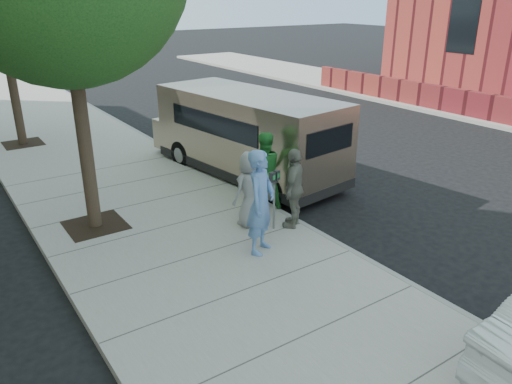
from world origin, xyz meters
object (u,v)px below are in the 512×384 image
parking_meter (274,188)px  person_green_shirt (264,171)px  person_officer (261,202)px  person_striped_polo (294,188)px  van (246,133)px  person_gray_shirt (250,189)px

parking_meter → person_green_shirt: 1.09m
person_officer → person_striped_polo: size_ratio=1.18×
van → person_striped_polo: size_ratio=3.78×
person_green_shirt → person_gray_shirt: (-0.73, -0.55, -0.09)m
person_green_shirt → person_gray_shirt: size_ratio=1.11×
parking_meter → person_gray_shirt: person_gray_shirt is taller
parking_meter → person_officer: person_officer is taller
person_green_shirt → van: bearing=-104.4°
parking_meter → van: van is taller
person_gray_shirt → person_green_shirt: bearing=-150.7°
parking_meter → van: 3.81m
person_officer → person_gray_shirt: person_officer is taller
person_green_shirt → person_striped_polo: bearing=100.3°
person_striped_polo → van: bearing=-144.4°
person_officer → person_green_shirt: bearing=21.1°
parking_meter → person_officer: (-0.78, -0.64, 0.09)m
van → person_gray_shirt: (-1.86, -3.01, -0.27)m
van → person_gray_shirt: bearing=-129.4°
van → parking_meter: bearing=-122.0°
person_officer → person_striped_polo: bearing=-8.6°
person_officer → person_gray_shirt: bearing=33.5°
person_gray_shirt → person_officer: bearing=58.1°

